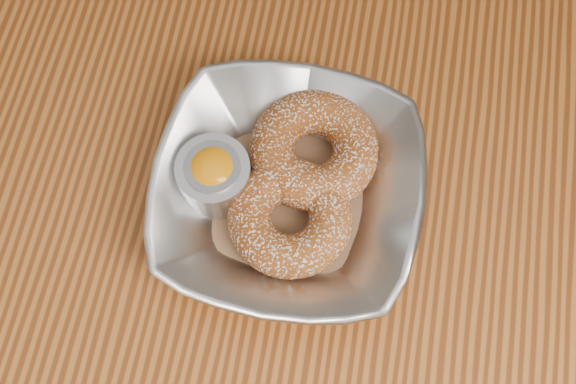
% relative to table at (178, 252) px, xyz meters
% --- Properties ---
extents(ground_plane, '(4.00, 4.00, 0.00)m').
position_rel_table_xyz_m(ground_plane, '(0.00, 0.00, -0.65)').
color(ground_plane, '#565659').
rests_on(ground_plane, ground).
extents(table, '(1.20, 0.80, 0.75)m').
position_rel_table_xyz_m(table, '(0.00, 0.00, 0.00)').
color(table, brown).
rests_on(table, ground_plane).
extents(serving_bowl, '(0.22, 0.22, 0.05)m').
position_rel_table_xyz_m(serving_bowl, '(0.11, 0.04, 0.13)').
color(serving_bowl, '#B8BABF').
rests_on(serving_bowl, table).
extents(parchment, '(0.20, 0.20, 0.00)m').
position_rel_table_xyz_m(parchment, '(0.11, 0.04, 0.11)').
color(parchment, brown).
rests_on(parchment, table).
extents(donut_back, '(0.14, 0.14, 0.04)m').
position_rel_table_xyz_m(donut_back, '(0.12, 0.08, 0.13)').
color(donut_back, '#8E4215').
rests_on(donut_back, parchment).
extents(donut_front, '(0.14, 0.14, 0.04)m').
position_rel_table_xyz_m(donut_front, '(0.11, 0.01, 0.13)').
color(donut_front, '#8E4215').
rests_on(donut_front, parchment).
extents(ramekin, '(0.06, 0.06, 0.05)m').
position_rel_table_xyz_m(ramekin, '(0.04, 0.04, 0.13)').
color(ramekin, '#B8BABF').
rests_on(ramekin, table).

